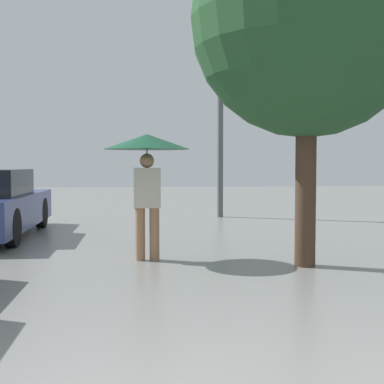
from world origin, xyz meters
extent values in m
cylinder|color=#9E7051|center=(-0.46, 5.43, 0.38)|extent=(0.14, 0.14, 0.76)
cylinder|color=#9E7051|center=(-0.26, 5.43, 0.38)|extent=(0.14, 0.14, 0.76)
cube|color=beige|center=(-0.36, 5.43, 1.04)|extent=(0.38, 0.22, 0.57)
sphere|color=#9E7051|center=(-0.36, 5.43, 1.42)|extent=(0.20, 0.20, 0.20)
cylinder|color=#515456|center=(-0.36, 5.43, 1.28)|extent=(0.02, 0.02, 0.60)
cone|color=#14472D|center=(-0.36, 5.43, 1.69)|extent=(1.23, 1.23, 0.21)
cylinder|color=black|center=(-2.56, 9.63, 0.32)|extent=(0.18, 0.65, 0.65)
cylinder|color=black|center=(-2.56, 6.87, 0.32)|extent=(0.18, 0.65, 0.65)
cylinder|color=#473323|center=(1.75, 4.77, 1.21)|extent=(0.28, 0.28, 2.43)
sphere|color=#234C28|center=(1.75, 4.77, 3.28)|extent=(3.10, 3.10, 3.10)
cylinder|color=#515456|center=(1.67, 11.55, 2.07)|extent=(0.15, 0.15, 4.14)
sphere|color=beige|center=(1.67, 11.55, 4.23)|extent=(0.29, 0.29, 0.29)
camera|label=1|loc=(-0.52, -2.19, 1.38)|focal=50.00mm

